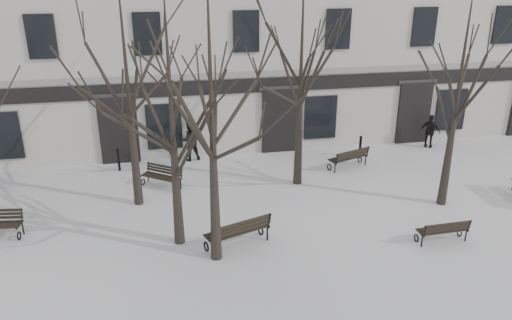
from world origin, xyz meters
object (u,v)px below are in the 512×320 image
object	(u,v)px
bench_4	(349,157)
tree_1	(170,90)
tree_2	(211,88)
bench_3	(162,176)
tree_3	(461,74)
bench_1	(238,231)
bench_2	(443,230)

from	to	relation	value
bench_4	tree_1	bearing A→B (deg)	12.17
tree_2	bench_3	xyz separation A→B (m)	(-1.44, 5.36, -4.62)
tree_3	bench_1	size ratio (longest dim) A/B	3.56
bench_1	tree_1	bearing A→B (deg)	-39.33
bench_1	tree_2	bearing A→B (deg)	13.53
bench_2	tree_3	bearing A→B (deg)	-121.68
bench_2	bench_4	world-z (taller)	bench_4
tree_1	bench_4	distance (m)	9.65
bench_1	bench_3	xyz separation A→B (m)	(-2.17, 4.88, -0.10)
tree_1	bench_3	distance (m)	6.11
tree_2	bench_1	size ratio (longest dim) A/B	3.84
tree_2	bench_2	world-z (taller)	tree_2
tree_1	bench_3	bearing A→B (deg)	95.78
tree_1	bench_3	xyz separation A→B (m)	(-0.43, 4.26, -4.36)
tree_1	tree_2	distance (m)	1.52
tree_1	tree_2	size ratio (longest dim) A/B	0.95
bench_3	bench_1	bearing A→B (deg)	-29.07
tree_1	tree_3	bearing A→B (deg)	5.33
tree_1	bench_1	size ratio (longest dim) A/B	3.64
bench_3	tree_1	bearing A→B (deg)	-47.28
tree_2	bench_3	world-z (taller)	tree_2
tree_2	tree_3	xyz separation A→B (m)	(8.35, 1.98, -0.37)
tree_2	tree_1	bearing A→B (deg)	132.57
bench_3	bench_2	bearing A→B (deg)	2.09
bench_2	tree_1	bearing A→B (deg)	-13.03
bench_1	bench_4	distance (m)	7.64
tree_3	bench_3	size ratio (longest dim) A/B	4.61
tree_3	bench_4	size ratio (longest dim) A/B	4.04
tree_1	tree_2	world-z (taller)	tree_2
tree_1	bench_4	xyz separation A→B (m)	(7.28, 4.63, -4.32)
bench_2	bench_3	distance (m)	10.22
tree_2	tree_3	bearing A→B (deg)	13.31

